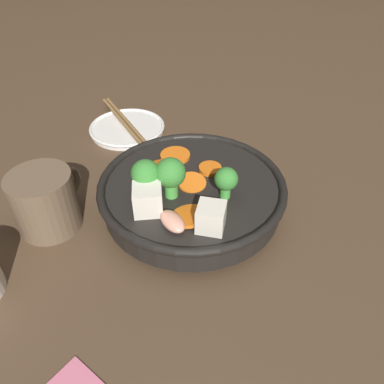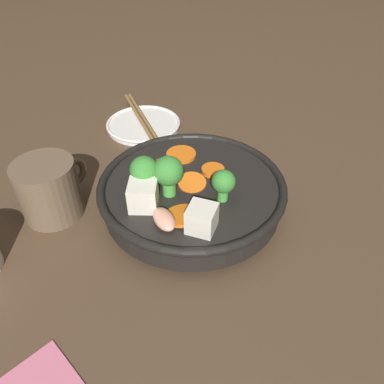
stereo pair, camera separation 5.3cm
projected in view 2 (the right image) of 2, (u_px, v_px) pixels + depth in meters
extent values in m
plane|color=#4C3826|center=(192.00, 208.00, 0.55)|extent=(3.00, 3.00, 0.00)
cylinder|color=black|center=(192.00, 206.00, 0.54)|extent=(0.14, 0.14, 0.01)
cylinder|color=black|center=(192.00, 194.00, 0.53)|extent=(0.25, 0.25, 0.04)
torus|color=black|center=(192.00, 184.00, 0.52)|extent=(0.26, 0.26, 0.01)
cylinder|color=brown|center=(192.00, 190.00, 0.52)|extent=(0.24, 0.24, 0.02)
cylinder|color=orange|center=(182.00, 215.00, 0.47)|extent=(0.06, 0.06, 0.01)
cylinder|color=orange|center=(167.00, 164.00, 0.55)|extent=(0.06, 0.06, 0.02)
cylinder|color=orange|center=(181.00, 155.00, 0.57)|extent=(0.06, 0.06, 0.01)
cylinder|color=orange|center=(213.00, 170.00, 0.54)|extent=(0.05, 0.05, 0.01)
cylinder|color=orange|center=(191.00, 184.00, 0.52)|extent=(0.06, 0.06, 0.01)
cylinder|color=green|center=(146.00, 185.00, 0.50)|extent=(0.02, 0.02, 0.02)
sphere|color=#388433|center=(144.00, 170.00, 0.48)|extent=(0.04, 0.04, 0.04)
cylinder|color=green|center=(224.00, 193.00, 0.49)|extent=(0.01, 0.01, 0.02)
sphere|color=#388433|center=(225.00, 180.00, 0.48)|extent=(0.03, 0.03, 0.03)
cylinder|color=green|center=(169.00, 187.00, 0.49)|extent=(0.02, 0.02, 0.02)
sphere|color=#388433|center=(168.00, 171.00, 0.48)|extent=(0.04, 0.04, 0.04)
cube|color=silver|center=(202.00, 218.00, 0.44)|extent=(0.04, 0.04, 0.03)
cube|color=silver|center=(143.00, 195.00, 0.47)|extent=(0.05, 0.05, 0.04)
ellipsoid|color=#EA9E84|center=(164.00, 219.00, 0.45)|extent=(0.04, 0.05, 0.02)
cylinder|color=white|center=(144.00, 125.00, 0.72)|extent=(0.14, 0.14, 0.01)
torus|color=white|center=(143.00, 123.00, 0.72)|extent=(0.14, 0.14, 0.01)
cylinder|color=brown|center=(49.00, 190.00, 0.51)|extent=(0.08, 0.08, 0.08)
torus|color=brown|center=(73.00, 173.00, 0.54)|extent=(0.05, 0.01, 0.05)
cylinder|color=olive|center=(145.00, 120.00, 0.72)|extent=(0.12, 0.21, 0.01)
cylinder|color=olive|center=(141.00, 121.00, 0.72)|extent=(0.12, 0.21, 0.01)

